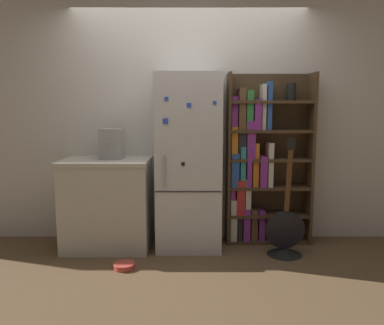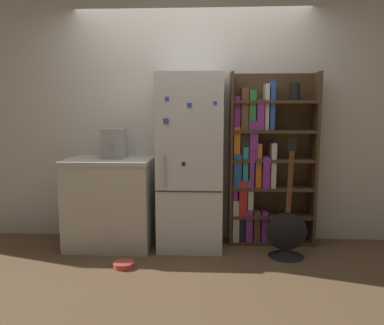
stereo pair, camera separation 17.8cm
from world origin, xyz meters
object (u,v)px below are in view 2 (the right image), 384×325
Objects in this scene: bookshelf at (261,164)px; espresso_machine at (115,143)px; guitar at (286,240)px; pet_bowl at (124,264)px; refrigerator at (190,162)px.

espresso_machine is (-1.54, -0.14, 0.23)m from bookshelf.
espresso_machine reaches higher than guitar.
espresso_machine is at bearing 109.02° from pet_bowl.
bookshelf is 1.56m from espresso_machine.
refrigerator is at bearing -167.26° from bookshelf.
bookshelf reaches higher than guitar.
bookshelf is at bearing 29.61° from pet_bowl.
pet_bowl is (-1.54, -0.33, -0.14)m from guitar.
refrigerator reaches higher than pet_bowl.
refrigerator is 0.76m from bookshelf.
bookshelf is 5.66× the size of espresso_machine.
bookshelf is (0.74, 0.17, -0.04)m from refrigerator.
bookshelf reaches higher than refrigerator.
espresso_machine is 2.00m from guitar.
pet_bowl is (-1.33, -0.75, -0.83)m from bookshelf.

